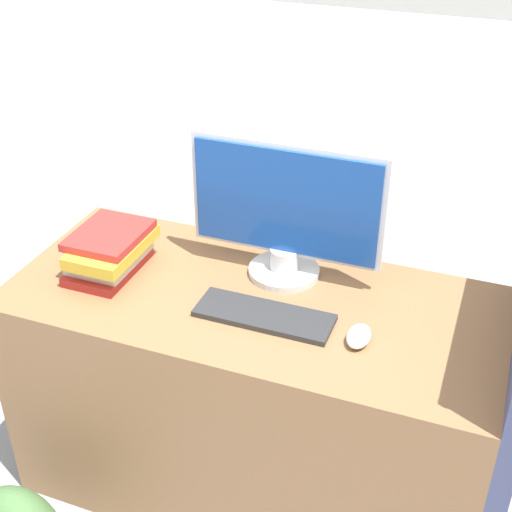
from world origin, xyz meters
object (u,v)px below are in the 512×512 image
Objects in this scene: monitor at (286,212)px; book_stack at (110,251)px; keyboard at (264,315)px; mouse at (359,336)px.

book_stack is (-0.47, -0.16, -0.13)m from monitor.
keyboard is 0.26m from mouse.
book_stack is (-0.49, 0.06, 0.06)m from keyboard.
book_stack reaches higher than keyboard.
book_stack reaches higher than mouse.
monitor is 0.40m from mouse.
keyboard is (0.02, -0.22, -0.19)m from monitor.
book_stack is at bearing -161.09° from monitor.
book_stack is at bearing 174.76° from mouse.
mouse is at bearing -5.24° from book_stack.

